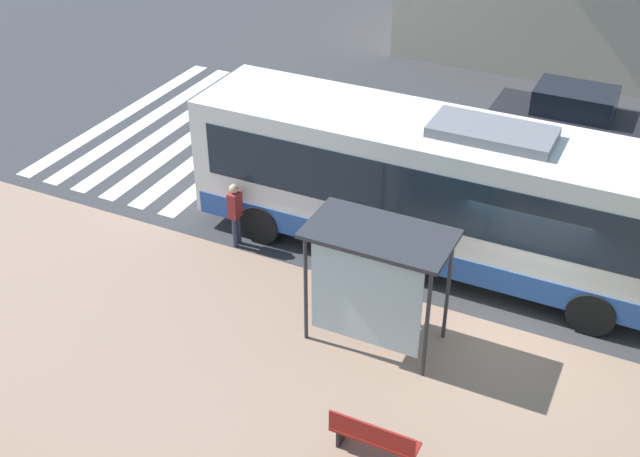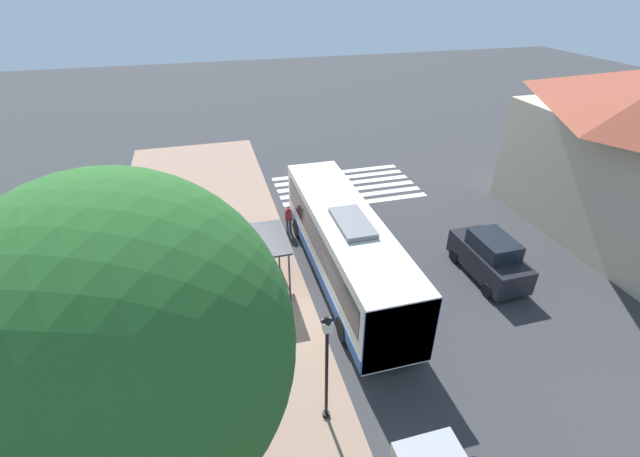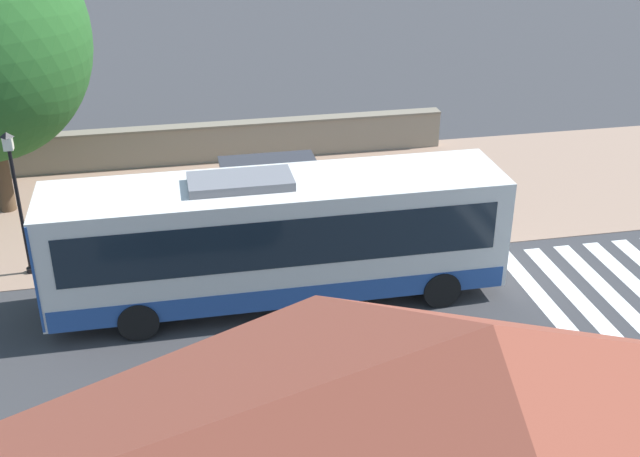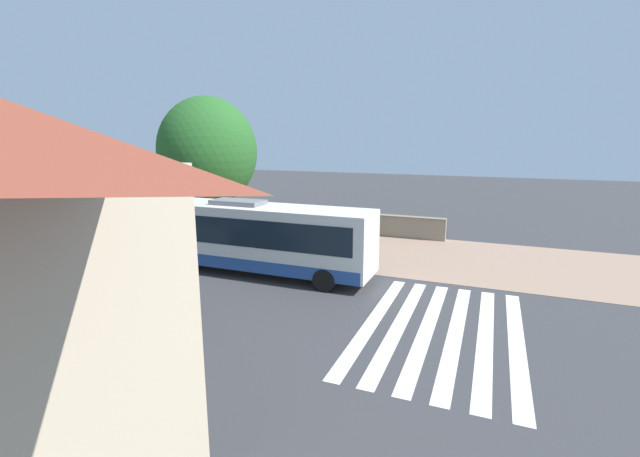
% 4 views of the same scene
% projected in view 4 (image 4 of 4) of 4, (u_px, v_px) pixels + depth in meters
% --- Properties ---
extents(ground_plane, '(120.00, 120.00, 0.00)m').
position_uv_depth(ground_plane, '(240.00, 259.00, 23.45)').
color(ground_plane, '#353538').
rests_on(ground_plane, ground).
extents(sidewalk_plaza, '(9.00, 44.00, 0.02)m').
position_uv_depth(sidewalk_plaza, '(278.00, 241.00, 27.52)').
color(sidewalk_plaza, '#937560').
rests_on(sidewalk_plaza, ground).
extents(crosswalk_stripes, '(9.00, 5.25, 0.01)m').
position_uv_depth(crosswalk_stripes, '(441.00, 330.00, 14.74)').
color(crosswalk_stripes, silver).
rests_on(crosswalk_stripes, ground).
extents(stone_wall, '(0.60, 20.00, 1.46)m').
position_uv_depth(stone_wall, '(304.00, 219.00, 31.04)').
color(stone_wall, gray).
rests_on(stone_wall, ground).
extents(bus, '(2.69, 11.69, 3.56)m').
position_uv_depth(bus, '(255.00, 236.00, 20.69)').
color(bus, silver).
rests_on(bus, ground).
extents(bus_shelter, '(1.55, 2.81, 2.58)m').
position_uv_depth(bus_shelter, '(291.00, 219.00, 23.67)').
color(bus_shelter, '#2D2D33').
rests_on(bus_shelter, ground).
extents(pedestrian, '(0.34, 0.22, 1.66)m').
position_uv_depth(pedestrian, '(354.00, 255.00, 20.63)').
color(pedestrian, '#2D3347').
rests_on(pedestrian, ground).
extents(bench, '(0.40, 1.56, 0.88)m').
position_uv_depth(bench, '(294.00, 236.00, 26.93)').
color(bench, maroon).
rests_on(bench, ground).
extents(street_lamp_near, '(0.28, 0.28, 4.18)m').
position_uv_depth(street_lamp_near, '(181.00, 207.00, 25.47)').
color(street_lamp_near, black).
rests_on(street_lamp_near, ground).
extents(shade_tree, '(6.73, 6.73, 9.30)m').
position_uv_depth(shade_tree, '(208.00, 152.00, 29.40)').
color(shade_tree, brown).
rests_on(shade_tree, ground).
extents(parked_car_behind_bus, '(1.89, 4.62, 1.97)m').
position_uv_depth(parked_car_behind_bus, '(100.00, 233.00, 25.56)').
color(parked_car_behind_bus, '#9EA0A8').
rests_on(parked_car_behind_bus, ground).
extents(parked_car_far_lane, '(1.88, 4.15, 2.10)m').
position_uv_depth(parked_car_far_lane, '(128.00, 291.00, 15.60)').
color(parked_car_far_lane, black).
rests_on(parked_car_far_lane, ground).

